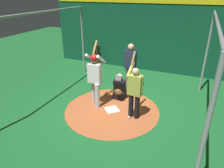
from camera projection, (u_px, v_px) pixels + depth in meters
ground_plane at (112, 110)px, 6.88m from camera, size 25.69×25.69×0.00m
dirt_circle at (112, 110)px, 6.88m from camera, size 3.12×3.12×0.01m
home_plate at (112, 109)px, 6.87m from camera, size 0.59×0.59×0.01m
batter at (95, 75)px, 6.73m from camera, size 0.68×0.49×2.15m
catcher at (119, 89)px, 7.44m from camera, size 0.58×0.40×0.98m
umpire at (130, 64)px, 7.85m from camera, size 0.23×0.49×1.86m
visitor at (135, 90)px, 6.11m from camera, size 0.56×0.50×2.01m
back_wall at (148, 35)px, 9.71m from camera, size 0.22×9.69×3.36m
cage_frame at (112, 48)px, 6.00m from camera, size 5.45×5.31×3.02m
bat_rack at (98, 55)px, 10.91m from camera, size 0.94×0.20×1.05m
baseball_0 at (129, 117)px, 6.41m from camera, size 0.07×0.07×0.07m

